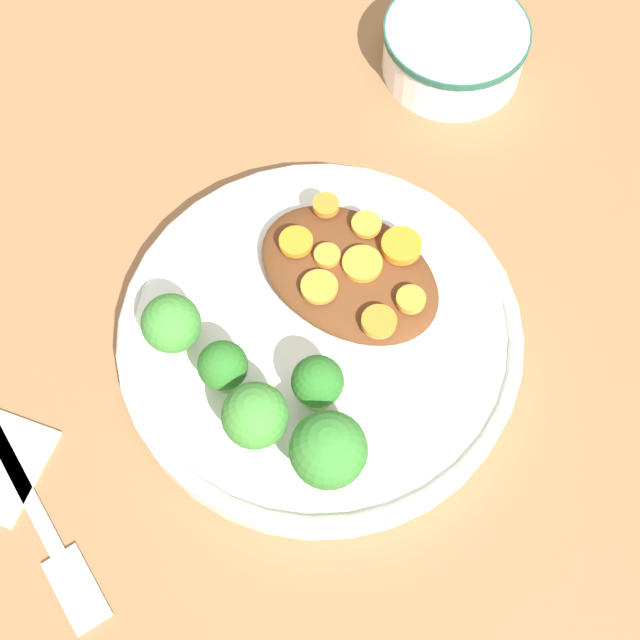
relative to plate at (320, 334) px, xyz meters
The scene contains 19 objects.
ground_plane 0.01m from the plate, ahead, with size 4.00×4.00×0.00m, color #8C603D.
plate is the anchor object (origin of this frame).
dip_bowl 0.27m from the plate, 103.62° to the left, with size 0.12×0.12×0.04m.
stew_mound 0.05m from the plate, 99.27° to the left, with size 0.13×0.10×0.02m, color #5B3319.
broccoli_floret_0 0.08m from the plate, 109.95° to the right, with size 0.03×0.03×0.05m.
broccoli_floret_1 0.06m from the plate, 54.87° to the right, with size 0.03×0.03×0.05m.
broccoli_floret_2 0.10m from the plate, 80.60° to the right, with size 0.04×0.04×0.06m.
broccoli_floret_3 0.11m from the plate, 50.19° to the right, with size 0.05×0.05×0.06m.
broccoli_floret_4 0.10m from the plate, 136.72° to the right, with size 0.04×0.04×0.05m.
carrot_slice_0 0.05m from the plate, 28.29° to the left, with size 0.02×0.02×0.01m, color orange.
carrot_slice_1 0.06m from the plate, 89.24° to the left, with size 0.03×0.03×0.00m, color orange.
carrot_slice_2 0.05m from the plate, 120.70° to the left, with size 0.02×0.02×0.00m, color orange.
carrot_slice_3 0.07m from the plate, 46.90° to the left, with size 0.02×0.02×0.01m, color orange.
carrot_slice_4 0.09m from the plate, 124.11° to the left, with size 0.02×0.02×0.01m, color orange.
carrot_slice_5 0.04m from the plate, 128.17° to the left, with size 0.03×0.03×0.00m, color orange.
carrot_slice_6 0.08m from the plate, 79.90° to the left, with size 0.03×0.03×0.01m, color orange.
carrot_slice_7 0.07m from the plate, 143.42° to the left, with size 0.02×0.02×0.00m, color orange.
carrot_slice_8 0.08m from the plate, 102.18° to the left, with size 0.02×0.02×0.00m, color orange.
fork 0.22m from the plate, 105.48° to the right, with size 0.17×0.07×0.01m.
Camera 1 is at (0.16, -0.21, 0.57)m, focal length 50.00 mm.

